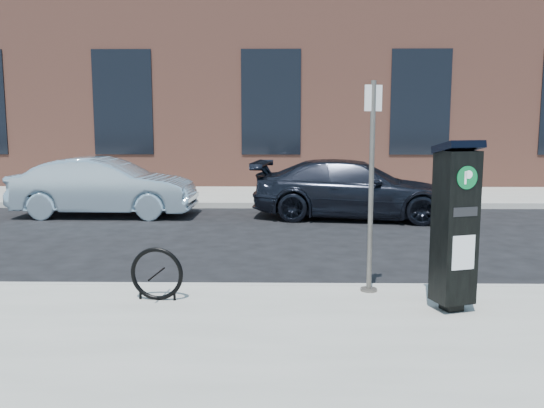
{
  "coord_description": "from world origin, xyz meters",
  "views": [
    {
      "loc": [
        0.33,
        -7.59,
        2.33
      ],
      "look_at": [
        0.21,
        0.5,
        1.18
      ],
      "focal_mm": 38.0,
      "sensor_mm": 36.0,
      "label": 1
    }
  ],
  "objects_px": {
    "parking_kiosk": "(455,224)",
    "car_dark": "(354,189)",
    "bike_rack": "(157,274)",
    "sign_pole": "(371,189)",
    "car_silver": "(105,187)"
  },
  "relations": [
    {
      "from": "parking_kiosk",
      "to": "car_dark",
      "type": "distance_m",
      "value": 7.47
    },
    {
      "from": "sign_pole",
      "to": "car_dark",
      "type": "height_order",
      "value": "sign_pole"
    },
    {
      "from": "car_silver",
      "to": "bike_rack",
      "type": "bearing_deg",
      "value": -157.73
    },
    {
      "from": "parking_kiosk",
      "to": "car_dark",
      "type": "bearing_deg",
      "value": 73.78
    },
    {
      "from": "sign_pole",
      "to": "car_silver",
      "type": "relative_size",
      "value": 0.61
    },
    {
      "from": "parking_kiosk",
      "to": "sign_pole",
      "type": "height_order",
      "value": "sign_pole"
    },
    {
      "from": "sign_pole",
      "to": "car_silver",
      "type": "xyz_separation_m",
      "value": [
        -5.55,
        6.92,
        -0.76
      ]
    },
    {
      "from": "car_silver",
      "to": "parking_kiosk",
      "type": "bearing_deg",
      "value": -139.23
    },
    {
      "from": "sign_pole",
      "to": "bike_rack",
      "type": "bearing_deg",
      "value": 167.79
    },
    {
      "from": "bike_rack",
      "to": "car_dark",
      "type": "distance_m",
      "value": 7.86
    },
    {
      "from": "car_silver",
      "to": "car_dark",
      "type": "height_order",
      "value": "car_silver"
    },
    {
      "from": "sign_pole",
      "to": "bike_rack",
      "type": "distance_m",
      "value": 2.9
    },
    {
      "from": "bike_rack",
      "to": "car_silver",
      "type": "distance_m",
      "value": 7.89
    },
    {
      "from": "car_dark",
      "to": "bike_rack",
      "type": "bearing_deg",
      "value": 163.01
    },
    {
      "from": "parking_kiosk",
      "to": "bike_rack",
      "type": "bearing_deg",
      "value": 156.76
    }
  ]
}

